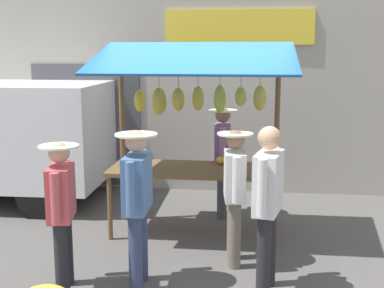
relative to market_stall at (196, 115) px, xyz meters
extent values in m
plane|color=#514F4C|center=(0.01, 0.06, -1.57)|extent=(40.00, 40.00, 0.00)
cube|color=#9E998E|center=(0.01, -2.14, 0.13)|extent=(9.00, 0.25, 3.40)
cube|color=yellow|center=(-0.48, -1.99, 1.18)|extent=(2.40, 0.06, 0.56)
cube|color=#47474C|center=(2.13, -2.00, -0.47)|extent=(1.90, 0.04, 2.10)
cube|color=brown|center=(0.01, 0.06, -0.71)|extent=(2.20, 0.90, 0.05)
cylinder|color=brown|center=(1.05, 0.45, -1.15)|extent=(0.06, 0.06, 0.83)
cylinder|color=brown|center=(-1.03, 0.45, -1.15)|extent=(0.06, 0.06, 0.83)
cylinder|color=brown|center=(1.05, -0.33, -1.15)|extent=(0.06, 0.06, 0.83)
cylinder|color=brown|center=(-1.03, -0.33, -1.15)|extent=(0.06, 0.06, 0.83)
cylinder|color=brown|center=(1.07, -0.34, -0.39)|extent=(0.07, 0.07, 2.35)
cylinder|color=brown|center=(-1.05, -0.34, -0.39)|extent=(0.07, 0.07, 2.35)
cylinder|color=brown|center=(0.01, -0.34, 0.58)|extent=(2.12, 0.06, 0.06)
cube|color=#19518C|center=(0.01, 0.21, 0.73)|extent=(2.50, 1.46, 0.39)
cylinder|color=brown|center=(-0.81, -0.32, 0.47)|extent=(0.01, 0.01, 0.22)
ellipsoid|color=gold|center=(-0.81, -0.32, 0.20)|extent=(0.24, 0.23, 0.34)
cylinder|color=brown|center=(-0.56, -0.34, 0.46)|extent=(0.01, 0.01, 0.24)
ellipsoid|color=#B2CC4C|center=(-0.56, -0.34, 0.21)|extent=(0.20, 0.23, 0.26)
cylinder|color=brown|center=(-0.28, -0.33, 0.47)|extent=(0.01, 0.01, 0.22)
ellipsoid|color=#B2CC4C|center=(-0.28, -0.33, 0.18)|extent=(0.18, 0.16, 0.38)
cylinder|color=brown|center=(0.01, -0.32, 0.47)|extent=(0.01, 0.01, 0.23)
ellipsoid|color=gold|center=(0.01, -0.32, 0.18)|extent=(0.18, 0.16, 0.33)
cylinder|color=brown|center=(0.27, -0.30, 0.46)|extent=(0.01, 0.01, 0.25)
ellipsoid|color=gold|center=(0.27, -0.30, 0.17)|extent=(0.18, 0.22, 0.32)
cylinder|color=brown|center=(0.53, -0.28, 0.45)|extent=(0.01, 0.01, 0.26)
ellipsoid|color=gold|center=(0.53, -0.28, 0.14)|extent=(0.27, 0.27, 0.37)
cylinder|color=brown|center=(0.81, -0.32, 0.44)|extent=(0.01, 0.01, 0.30)
ellipsoid|color=yellow|center=(0.81, -0.32, 0.14)|extent=(0.18, 0.16, 0.30)
ellipsoid|color=orange|center=(-0.42, -0.21, -0.62)|extent=(0.25, 0.26, 0.14)
ellipsoid|color=gold|center=(-0.32, -0.19, -0.64)|extent=(0.21, 0.22, 0.10)
cylinder|color=#4C4C51|center=(-0.30, -0.82, -1.17)|extent=(0.14, 0.14, 0.79)
cylinder|color=#4C4C51|center=(-0.31, -0.56, -1.17)|extent=(0.14, 0.14, 0.79)
cube|color=#93669E|center=(-0.31, -0.69, -0.50)|extent=(0.24, 0.48, 0.56)
cylinder|color=#93669E|center=(-0.30, -0.98, -0.48)|extent=(0.09, 0.09, 0.51)
cylinder|color=#93669E|center=(-0.32, -0.39, -0.48)|extent=(0.09, 0.09, 0.51)
sphere|color=#8C664C|center=(-0.31, -0.69, -0.09)|extent=(0.22, 0.22, 0.22)
cylinder|color=beige|center=(-0.31, -0.69, -0.02)|extent=(0.41, 0.41, 0.02)
cylinder|color=navy|center=(0.40, 1.82, -1.17)|extent=(0.14, 0.14, 0.80)
cylinder|color=navy|center=(0.40, 1.55, -1.17)|extent=(0.14, 0.14, 0.80)
cube|color=#476B9E|center=(0.40, 1.68, -0.48)|extent=(0.23, 0.49, 0.57)
cylinder|color=#476B9E|center=(0.40, 1.98, -0.46)|extent=(0.09, 0.09, 0.52)
cylinder|color=#476B9E|center=(0.41, 1.38, -0.46)|extent=(0.09, 0.09, 0.52)
sphere|color=tan|center=(0.40, 1.68, -0.06)|extent=(0.22, 0.22, 0.22)
cylinder|color=beige|center=(0.40, 1.68, 0.01)|extent=(0.42, 0.42, 0.02)
cylinder|color=#726656|center=(-0.56, 1.13, -1.19)|extent=(0.14, 0.14, 0.76)
cylinder|color=#726656|center=(-0.53, 0.88, -1.19)|extent=(0.14, 0.14, 0.76)
cube|color=silver|center=(-0.54, 1.00, -0.54)|extent=(0.27, 0.48, 0.54)
cylinder|color=silver|center=(-0.57, 1.29, -0.52)|extent=(0.09, 0.09, 0.49)
cylinder|color=silver|center=(-0.51, 0.71, -0.52)|extent=(0.09, 0.09, 0.49)
sphere|color=#8C664C|center=(-0.54, 1.00, -0.14)|extent=(0.21, 0.21, 0.21)
cylinder|color=beige|center=(-0.54, 1.00, -0.08)|extent=(0.40, 0.40, 0.02)
cylinder|color=#232328|center=(-0.86, 1.79, -1.15)|extent=(0.14, 0.14, 0.83)
cylinder|color=#232328|center=(-0.92, 1.52, -1.15)|extent=(0.14, 0.14, 0.83)
cube|color=silver|center=(-0.89, 1.65, -0.44)|extent=(0.32, 0.54, 0.59)
cylinder|color=silver|center=(-0.82, 1.96, -0.42)|extent=(0.09, 0.09, 0.54)
cylinder|color=silver|center=(-0.96, 1.35, -0.42)|extent=(0.09, 0.09, 0.54)
sphere|color=tan|center=(-0.89, 1.65, 0.00)|extent=(0.23, 0.23, 0.23)
cylinder|color=#232328|center=(1.10, 1.99, -1.19)|extent=(0.14, 0.14, 0.75)
cylinder|color=#232328|center=(1.15, 1.74, -1.19)|extent=(0.14, 0.14, 0.75)
cube|color=#BF4C51|center=(1.13, 1.86, -0.55)|extent=(0.30, 0.49, 0.53)
cylinder|color=#BF4C51|center=(1.07, 2.14, -0.53)|extent=(0.09, 0.09, 0.49)
cylinder|color=#BF4C51|center=(1.18, 1.58, -0.53)|extent=(0.09, 0.09, 0.49)
sphere|color=tan|center=(1.13, 1.86, -0.15)|extent=(0.21, 0.21, 0.21)
cylinder|color=beige|center=(1.13, 1.86, -0.09)|extent=(0.39, 0.39, 0.02)
cylinder|color=black|center=(2.29, -0.27, -1.24)|extent=(0.66, 0.19, 0.66)
cylinder|color=black|center=(2.32, -1.93, -1.24)|extent=(0.66, 0.19, 0.66)
camera|label=1|loc=(-0.73, 6.54, 0.84)|focal=48.05mm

